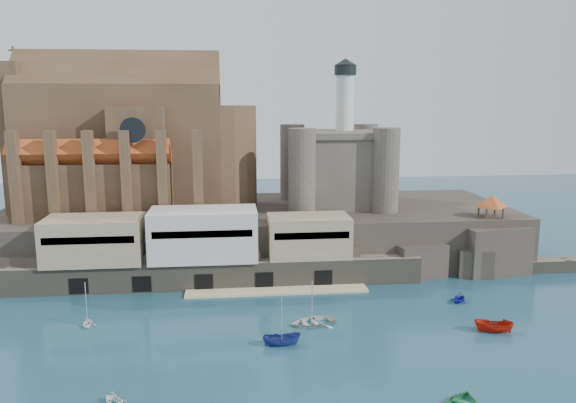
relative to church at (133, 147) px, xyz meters
The scene contains 12 objects.
ground 53.14m from the church, 60.03° to the right, with size 300.00×300.00×0.00m, color #184052.
promontory 29.58m from the church, ahead, with size 100.00×36.00×10.00m.
quay 28.37m from the church, 53.41° to the right, with size 70.00×12.00×13.05m.
church is the anchor object (origin of this frame).
castle_keep 40.39m from the church, ahead, with size 21.20×21.20×29.30m.
rock_outcrop 70.41m from the church, 13.61° to the right, with size 14.50×10.50×8.70m.
pavilion 68.65m from the church, 13.48° to the right, with size 6.40×6.40×5.40m.
boat_2 55.42m from the church, 60.55° to the right, with size 1.87×1.92×4.97m, color navy.
boat_4 41.55m from the church, 92.51° to the right, with size 2.53×1.54×2.93m, color white.
boat_5 72.72m from the church, 38.61° to the right, with size 2.00×2.05×5.32m, color #AE1A0A.
boat_6 53.12m from the church, 51.82° to the right, with size 4.67×1.35×6.54m, color silver.
boat_7 66.44m from the church, 30.23° to the right, with size 3.00×1.83×3.48m, color #1516A0.
Camera 1 is at (-5.48, -70.07, 31.39)m, focal length 35.00 mm.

